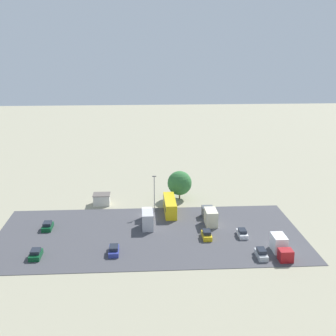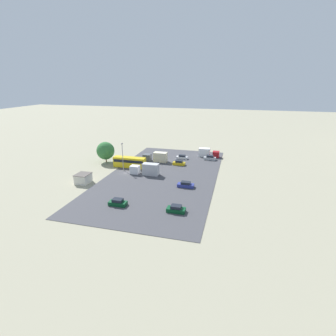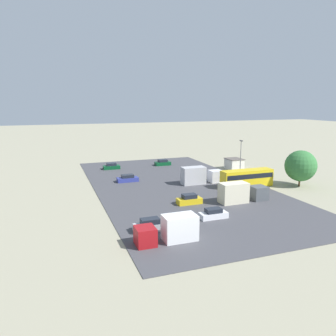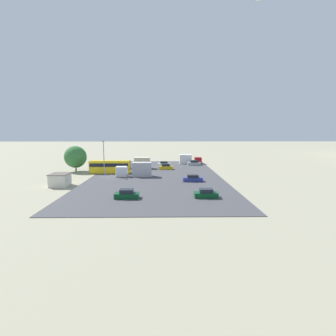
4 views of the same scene
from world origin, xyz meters
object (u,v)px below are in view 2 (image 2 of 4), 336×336
Objects in this scene: parked_car_5 at (182,157)px; parked_truck_1 at (157,157)px; bus at (130,162)px; parked_truck_2 at (146,169)px; parked_car_1 at (118,202)px; parked_car_2 at (210,158)px; shed_building at (83,178)px; parked_truck_0 at (208,153)px; parked_car_3 at (186,185)px; parked_car_0 at (176,209)px; parked_car_4 at (179,163)px.

parked_car_5 is 0.48× the size of parked_truck_1.
parked_truck_2 is (5.38, 7.66, -0.19)m from bus.
parked_car_2 is at bearing 158.72° from parked_car_1.
shed_building is 46.68m from parked_truck_0.
parked_car_1 reaches higher than parked_car_3.
shed_building is 0.94× the size of parked_car_3.
parked_truck_1 is at bearing 141.41° from bus.
bus is 28.94m from parked_car_2.
parked_car_0 is at bearing 176.33° from parked_car_2.
parked_car_3 is at bearing -165.84° from parked_car_5.
parked_car_0 is at bearing 39.81° from bus.
parked_car_1 is 19.49m from parked_car_3.
parked_car_0 is at bearing 91.31° from parked_car_1.
parked_truck_1 is (-20.38, -14.51, 0.91)m from parked_car_3.
parked_car_3 is 31.28m from parked_truck_0.
parked_truck_2 is at bearing 160.00° from parked_car_5.
parked_car_2 reaches higher than parked_car_3.
parked_car_2 is 1.04× the size of parked_car_4.
parked_car_1 is at bearing 56.03° from shed_building.
shed_building is 28.58m from parked_car_3.
parked_car_4 is at bearing 135.56° from shed_building.
parked_truck_2 reaches higher than parked_car_5.
parked_car_2 is 26.67m from parked_truck_2.
parked_car_2 is at bearing -69.11° from parked_truck_1.
parked_car_4 is 0.48× the size of parked_truck_1.
shed_building is 0.55× the size of parked_truck_0.
parked_car_4 is (-6.42, 15.19, -1.12)m from bus.
shed_building is at bearing 98.58° from parked_car_3.
parked_truck_0 is at bearing -1.70° from parked_car_0.
parked_truck_1 is (-24.64, 13.75, 0.29)m from shed_building.
parked_car_4 is 8.77m from parked_truck_1.
parked_truck_1 is (6.84, -17.92, 0.85)m from parked_car_2.
parked_truck_2 reaches higher than bus.
parked_truck_0 is (-45.50, 1.35, 0.79)m from parked_car_0.
parked_car_0 is 25.36m from parked_truck_2.
parked_truck_1 reaches higher than parked_car_0.
bus is 20.20m from parked_car_5.
bus is at bearing -50.51° from parked_truck_0.
parked_truck_1 is 0.97× the size of parked_truck_2.
parked_truck_0 is at bearing -32.46° from parked_truck_2.
parked_car_4 is (-18.43, -6.00, 0.05)m from parked_car_3.
parked_truck_2 is (13.74, 0.99, 0.08)m from parked_truck_1.
parked_car_2 is at bearing -39.44° from parked_truck_2.
parked_truck_0 is (-3.98, -1.31, 0.74)m from parked_car_2.
bus is 34.28m from parked_car_0.
parked_car_2 is (-41.52, 2.66, 0.05)m from parked_car_0.
shed_building is 0.39× the size of bus.
parked_car_4 is (8.78, -9.41, -0.01)m from parked_car_2.
parked_truck_1 is (5.48, -7.98, 0.93)m from parked_car_5.
parked_car_2 reaches higher than parked_car_5.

